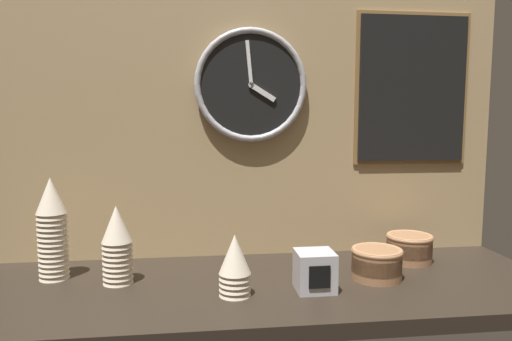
% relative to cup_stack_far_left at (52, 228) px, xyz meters
% --- Properties ---
extents(ground_plane, '(1.60, 0.56, 0.04)m').
position_rel_cup_stack_far_left_xyz_m(ground_plane, '(0.58, -0.09, -0.16)').
color(ground_plane, black).
extents(wall_tiled_back, '(1.60, 0.03, 1.05)m').
position_rel_cup_stack_far_left_xyz_m(wall_tiled_back, '(0.58, 0.17, 0.38)').
color(wall_tiled_back, tan).
rests_on(wall_tiled_back, ground_plane).
extents(cup_stack_far_left, '(0.08, 0.08, 0.28)m').
position_rel_cup_stack_far_left_xyz_m(cup_stack_far_left, '(0.00, 0.00, 0.00)').
color(cup_stack_far_left, beige).
rests_on(cup_stack_far_left, ground_plane).
extents(cup_stack_left, '(0.08, 0.08, 0.21)m').
position_rel_cup_stack_far_left_xyz_m(cup_stack_left, '(0.18, -0.06, -0.04)').
color(cup_stack_left, beige).
rests_on(cup_stack_left, ground_plane).
extents(cup_stack_center, '(0.08, 0.08, 0.16)m').
position_rel_cup_stack_far_left_xyz_m(cup_stack_center, '(0.49, -0.18, -0.06)').
color(cup_stack_center, beige).
rests_on(cup_stack_center, ground_plane).
extents(bowl_stack_right, '(0.14, 0.14, 0.09)m').
position_rel_cup_stack_far_left_xyz_m(bowl_stack_right, '(0.89, -0.11, -0.09)').
color(bowl_stack_right, '#996B47').
rests_on(bowl_stack_right, ground_plane).
extents(bowl_stack_far_right, '(0.14, 0.14, 0.09)m').
position_rel_cup_stack_far_left_xyz_m(bowl_stack_far_right, '(1.05, 0.02, -0.09)').
color(bowl_stack_far_right, '#996B47').
rests_on(bowl_stack_far_right, ground_plane).
extents(wall_clock, '(0.35, 0.03, 0.35)m').
position_rel_cup_stack_far_left_xyz_m(wall_clock, '(0.57, 0.14, 0.40)').
color(wall_clock, black).
extents(menu_board, '(0.38, 0.01, 0.49)m').
position_rel_cup_stack_far_left_xyz_m(menu_board, '(1.10, 0.15, 0.40)').
color(menu_board, olive).
extents(napkin_dispenser, '(0.10, 0.10, 0.10)m').
position_rel_cup_stack_far_left_xyz_m(napkin_dispenser, '(0.70, -0.17, -0.09)').
color(napkin_dispenser, '#B7B7BC').
rests_on(napkin_dispenser, ground_plane).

